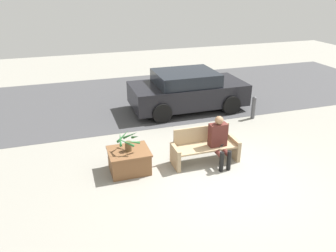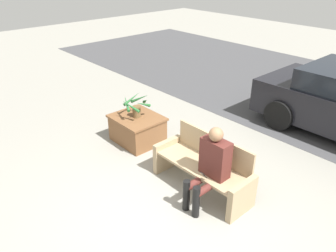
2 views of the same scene
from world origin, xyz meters
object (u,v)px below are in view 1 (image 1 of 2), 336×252
at_px(person_seated, 219,139).
at_px(planter_box, 129,160).
at_px(bollard_post, 254,107).
at_px(bench, 205,147).
at_px(parked_car, 187,90).
at_px(potted_plant, 128,142).

bearing_deg(person_seated, planter_box, 171.65).
relative_size(person_seated, bollard_post, 1.62).
relative_size(bench, parked_car, 0.42).
bearing_deg(bollard_post, potted_plant, -156.58).
distance_m(potted_plant, bollard_post, 4.87).
distance_m(bench, bollard_post, 3.32).
height_order(planter_box, parked_car, parked_car).
distance_m(planter_box, parked_car, 4.38).
bearing_deg(bollard_post, planter_box, -156.54).
bearing_deg(planter_box, parked_car, 51.21).
height_order(bench, planter_box, bench).
bearing_deg(parked_car, potted_plant, -128.83).
distance_m(planter_box, bollard_post, 4.85).
bearing_deg(person_seated, bollard_post, 43.98).
relative_size(planter_box, bollard_post, 1.26).
relative_size(parked_car, bollard_post, 5.21).
height_order(bench, bollard_post, bench).
bearing_deg(bench, potted_plant, 176.25).
bearing_deg(potted_plant, bollard_post, 23.42).
distance_m(bench, person_seated, 0.43).
distance_m(potted_plant, parked_car, 4.36).
height_order(person_seated, bollard_post, person_seated).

